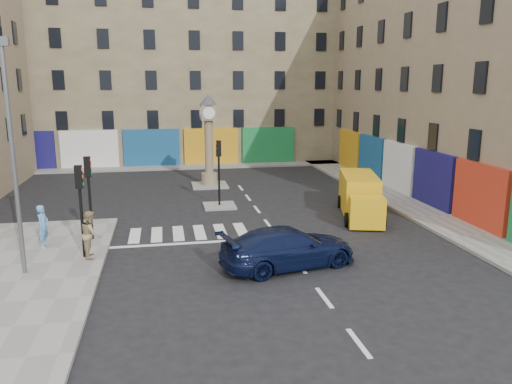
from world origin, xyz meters
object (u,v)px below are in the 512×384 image
object	(u,v)px
traffic_light_left_far	(89,184)
clock_pillar	(209,135)
pedestrian_tan	(91,234)
yellow_van	(360,196)
pedestrian_blue	(43,226)
traffic_light_island	(219,162)
traffic_light_left_near	(80,196)
lamp_post	(12,147)
navy_sedan	(288,247)

from	to	relation	value
traffic_light_left_far	clock_pillar	bearing A→B (deg)	61.06
pedestrian_tan	clock_pillar	bearing A→B (deg)	-29.53
yellow_van	pedestrian_blue	distance (m)	15.60
clock_pillar	yellow_van	size ratio (longest dim) A/B	1.00
traffic_light_island	clock_pillar	bearing A→B (deg)	90.00
traffic_light_left_near	clock_pillar	size ratio (longest dim) A/B	0.61
lamp_post	clock_pillar	distance (m)	17.31
pedestrian_tan	traffic_light_left_near	bearing A→B (deg)	74.02
traffic_light_left_near	traffic_light_island	distance (m)	10.03
lamp_post	clock_pillar	world-z (taller)	lamp_post
pedestrian_blue	pedestrian_tan	xyz separation A→B (m)	(2.13, -1.64, 0.03)
pedestrian_blue	clock_pillar	bearing A→B (deg)	-18.36
traffic_light_left_near	yellow_van	world-z (taller)	traffic_light_left_near
traffic_light_left_near	pedestrian_blue	distance (m)	2.88
navy_sedan	yellow_van	world-z (taller)	yellow_van
navy_sedan	pedestrian_blue	bearing A→B (deg)	55.57
lamp_post	navy_sedan	distance (m)	10.56
traffic_light_island	navy_sedan	world-z (taller)	traffic_light_island
pedestrian_blue	pedestrian_tan	world-z (taller)	pedestrian_tan
lamp_post	pedestrian_tan	bearing A→B (deg)	31.49
traffic_light_left_far	pedestrian_tan	xyz separation A→B (m)	(0.30, -2.45, -1.53)
traffic_light_island	navy_sedan	distance (m)	10.25
traffic_light_left_far	clock_pillar	distance (m)	13.05
pedestrian_blue	traffic_light_left_far	bearing A→B (deg)	-50.71
clock_pillar	navy_sedan	world-z (taller)	clock_pillar
traffic_light_left_near	traffic_light_left_far	distance (m)	2.40
traffic_light_left_near	yellow_van	size ratio (longest dim) A/B	0.61
clock_pillar	traffic_light_left_far	bearing A→B (deg)	-118.94
traffic_light_left_near	navy_sedan	distance (m)	8.34
lamp_post	navy_sedan	size ratio (longest dim) A/B	1.56
traffic_light_left_near	pedestrian_blue	world-z (taller)	traffic_light_left_near
navy_sedan	pedestrian_blue	size ratio (longest dim) A/B	2.93
clock_pillar	yellow_van	xyz separation A→B (m)	(7.18, -9.22, -2.50)
traffic_light_left_near	pedestrian_blue	bearing A→B (deg)	139.20
traffic_light_left_near	navy_sedan	xyz separation A→B (m)	(7.84, -2.17, -1.85)
yellow_van	pedestrian_blue	xyz separation A→B (m)	(-15.31, -2.99, 0.01)
navy_sedan	traffic_light_island	bearing A→B (deg)	-4.47
traffic_light_left_far	yellow_van	xyz separation A→B (m)	(13.48, 2.17, -1.57)
traffic_light_island	pedestrian_blue	world-z (taller)	traffic_light_island
traffic_light_left_near	traffic_light_island	xyz separation A→B (m)	(6.30, 7.80, -0.03)
lamp_post	clock_pillar	xyz separation A→B (m)	(8.20, 15.20, -1.24)
traffic_light_island	lamp_post	distance (m)	12.52
yellow_van	pedestrian_blue	world-z (taller)	yellow_van
traffic_light_left_far	pedestrian_tan	size ratio (longest dim) A/B	1.96
traffic_light_island	pedestrian_tan	world-z (taller)	traffic_light_island
yellow_van	pedestrian_tan	xyz separation A→B (m)	(-13.18, -4.62, 0.04)
yellow_van	pedestrian_blue	size ratio (longest dim) A/B	3.34
traffic_light_left_far	navy_sedan	distance (m)	9.26
lamp_post	yellow_van	world-z (taller)	lamp_post
traffic_light_island	clock_pillar	xyz separation A→B (m)	(0.00, 6.00, 0.96)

